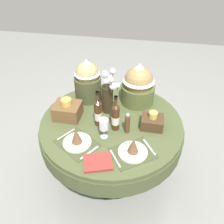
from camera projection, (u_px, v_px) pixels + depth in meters
name	position (u px, v px, depth m)	size (l,w,h in m)	color
ground	(111.00, 170.00, 2.66)	(8.00, 8.00, 0.00)	gray
dining_table	(111.00, 131.00, 2.29)	(1.36, 1.36, 0.74)	#4C5633
place_setting_left	(77.00, 139.00, 1.94)	(0.43, 0.41, 0.16)	#41492B
place_setting_right	(133.00, 149.00, 1.86)	(0.43, 0.40, 0.16)	#41492B
flower_vase	(108.00, 94.00, 2.20)	(0.18, 0.23, 0.46)	#332819
wine_bottle_left	(98.00, 113.00, 2.08)	(0.07, 0.07, 0.36)	#422814
wine_bottle_centre	(116.00, 117.00, 2.04)	(0.07, 0.07, 0.35)	#422814
wine_glass_left	(104.00, 125.00, 1.95)	(0.08, 0.08, 0.19)	silver
pepper_mill	(127.00, 124.00, 2.03)	(0.05, 0.05, 0.21)	brown
book_on_table	(98.00, 162.00, 1.80)	(0.22, 0.17, 0.02)	#99332D
gift_tub_back_left	(87.00, 79.00, 2.35)	(0.27, 0.27, 0.45)	#474C2D
gift_tub_back_right	(138.00, 83.00, 2.31)	(0.34, 0.34, 0.44)	#566033
woven_basket_side_left	(68.00, 110.00, 2.21)	(0.25, 0.21, 0.20)	brown
woven_basket_side_right	(152.00, 122.00, 2.10)	(0.20, 0.17, 0.17)	#47331E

